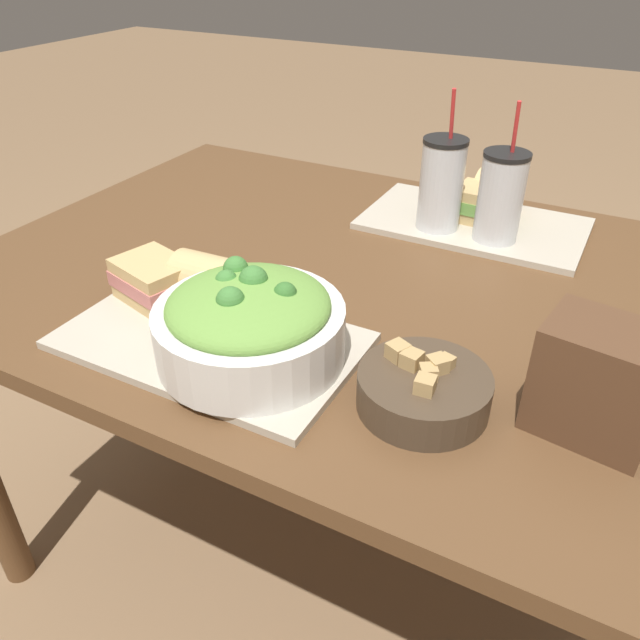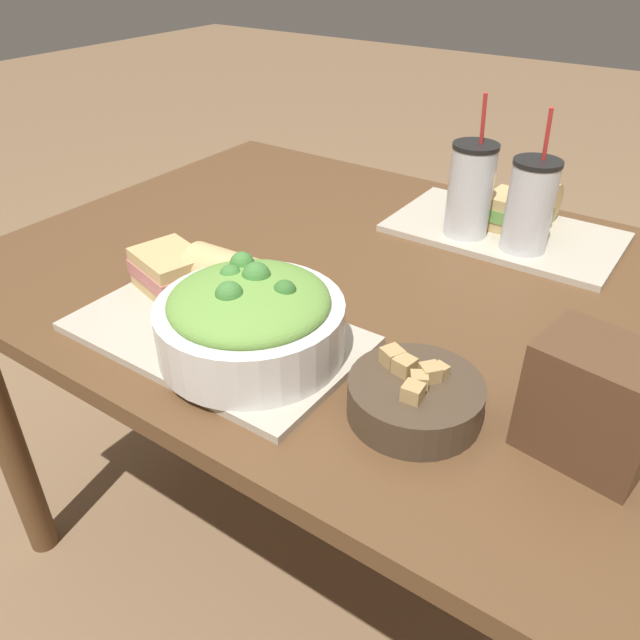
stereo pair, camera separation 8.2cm
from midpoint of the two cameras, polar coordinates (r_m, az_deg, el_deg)
The scene contains 13 objects.
ground_plane at distance 1.54m, azimuth 0.40°, elevation -19.54°, with size 12.00×12.00×0.00m, color #846647.
dining_table at distance 1.11m, azimuth 0.52°, elevation 0.26°, with size 1.30×0.93×0.71m.
tray_near at distance 0.90m, azimuth -12.55°, elevation -1.96°, with size 0.42×0.25×0.01m.
tray_far at distance 1.26m, azimuth 12.05°, elevation 8.57°, with size 0.42×0.25×0.01m.
salad_bowl at distance 0.82m, azimuth -9.31°, elevation -0.31°, with size 0.25×0.25×0.12m.
soup_bowl at distance 0.77m, azimuth 6.44°, elevation -6.37°, with size 0.16×0.16×0.07m.
sandwich_near at distance 1.00m, azimuth -17.23°, elevation 3.45°, with size 0.14×0.12×0.06m.
baguette_near at distance 0.96m, azimuth -12.27°, elevation 3.46°, with size 0.12×0.08×0.08m.
sandwich_far at distance 1.25m, azimuth 13.04°, elevation 10.21°, with size 0.12×0.09×0.06m.
baguette_far at distance 1.31m, azimuth 14.38°, elevation 11.34°, with size 0.09×0.08×0.08m.
drink_cup_dark at distance 1.19m, azimuth 9.05°, elevation 11.88°, with size 0.08×0.08×0.26m.
drink_cup_red at distance 1.16m, azimuth 14.20°, elevation 10.58°, with size 0.08×0.08×0.25m.
chip_bag at distance 0.76m, azimuth 21.36°, elevation -5.37°, with size 0.15×0.12×0.14m.
Camera 1 is at (0.40, -0.85, 1.22)m, focal length 35.00 mm.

